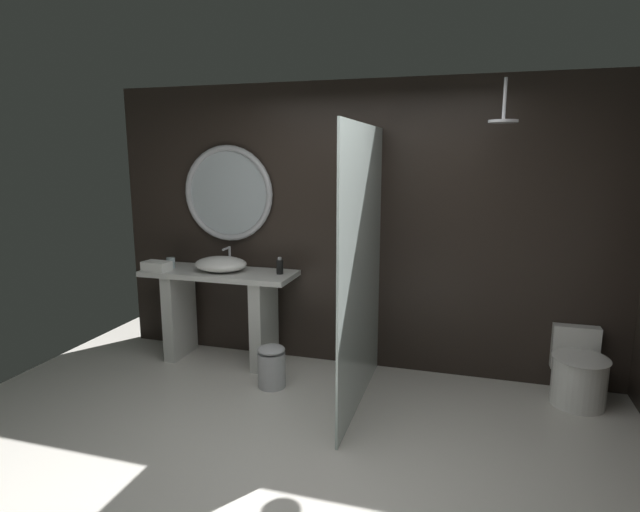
{
  "coord_description": "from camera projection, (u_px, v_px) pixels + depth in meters",
  "views": [
    {
      "loc": [
        0.98,
        -2.69,
        1.95
      ],
      "look_at": [
        -0.11,
        1.0,
        1.2
      ],
      "focal_mm": 28.91,
      "sensor_mm": 36.0,
      "label": 1
    }
  ],
  "objects": [
    {
      "name": "shower_glass_panel",
      "position": [
        362.0,
        269.0,
        3.95
      ],
      "size": [
        0.02,
        1.49,
        2.18
      ],
      "primitive_type": "cube",
      "color": "silver",
      "rests_on": "ground_plane"
    },
    {
      "name": "tumbler_cup",
      "position": [
        171.0,
        263.0,
        4.96
      ],
      "size": [
        0.08,
        0.08,
        0.1
      ],
      "primitive_type": "cylinder",
      "color": "silver",
      "rests_on": "vanity_counter"
    },
    {
      "name": "ground_plane",
      "position": [
        292.0,
        477.0,
        3.18
      ],
      "size": [
        5.76,
        5.76,
        0.0
      ],
      "primitive_type": "plane",
      "color": "silver"
    },
    {
      "name": "soap_dispenser",
      "position": [
        280.0,
        266.0,
        4.7
      ],
      "size": [
        0.06,
        0.06,
        0.16
      ],
      "color": "black",
      "rests_on": "vanity_counter"
    },
    {
      "name": "back_wall_panel",
      "position": [
        360.0,
        228.0,
        4.71
      ],
      "size": [
        4.8,
        0.1,
        2.6
      ],
      "primitive_type": "cube",
      "color": "black",
      "rests_on": "ground_plane"
    },
    {
      "name": "vessel_sink",
      "position": [
        221.0,
        264.0,
        4.81
      ],
      "size": [
        0.5,
        0.41,
        0.21
      ],
      "color": "white",
      "rests_on": "vanity_counter"
    },
    {
      "name": "rain_shower_head",
      "position": [
        503.0,
        118.0,
        3.73
      ],
      "size": [
        0.21,
        0.21,
        0.32
      ],
      "color": "#B7B7BC"
    },
    {
      "name": "round_wall_mirror",
      "position": [
        228.0,
        193.0,
        4.93
      ],
      "size": [
        0.92,
        0.06,
        0.92
      ],
      "color": "#B7B7BC"
    },
    {
      "name": "folded_hand_towel",
      "position": [
        157.0,
        266.0,
        4.84
      ],
      "size": [
        0.27,
        0.18,
        0.09
      ],
      "primitive_type": "cube",
      "rotation": [
        0.0,
        0.0,
        -0.11
      ],
      "color": "white",
      "rests_on": "vanity_counter"
    },
    {
      "name": "toilet",
      "position": [
        578.0,
        370.0,
        4.14
      ],
      "size": [
        0.43,
        0.63,
        0.57
      ],
      "color": "white",
      "rests_on": "ground_plane"
    },
    {
      "name": "vanity_counter",
      "position": [
        220.0,
        305.0,
        4.9
      ],
      "size": [
        1.45,
        0.52,
        0.88
      ],
      "color": "silver",
      "rests_on": "ground_plane"
    },
    {
      "name": "waste_bin",
      "position": [
        272.0,
        366.0,
        4.39
      ],
      "size": [
        0.24,
        0.24,
        0.37
      ],
      "color": "#B7B7BC",
      "rests_on": "ground_plane"
    }
  ]
}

